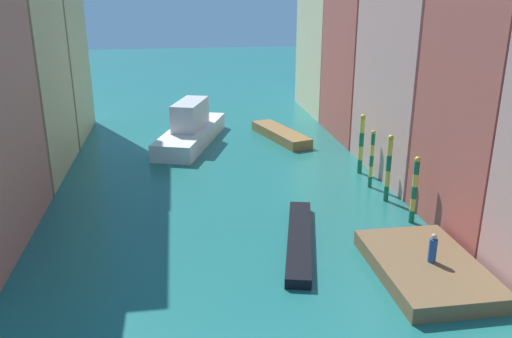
{
  "coord_description": "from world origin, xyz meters",
  "views": [
    {
      "loc": [
        -2.68,
        -12.79,
        12.42
      ],
      "look_at": [
        2.01,
        18.18,
        1.5
      ],
      "focal_mm": 36.94,
      "sensor_mm": 36.0,
      "label": 1
    }
  ],
  "objects_px": {
    "mooring_pole_1": "(388,168)",
    "waterfront_dock": "(426,268)",
    "mooring_pole_3": "(361,143)",
    "gondola_black": "(299,239)",
    "mooring_pole_0": "(414,189)",
    "vaporetto_white": "(191,129)",
    "motorboat_0": "(281,134)",
    "person_on_dock": "(433,249)",
    "mooring_pole_2": "(372,158)"
  },
  "relations": [
    {
      "from": "mooring_pole_1",
      "to": "waterfront_dock",
      "type": "bearing_deg",
      "value": -100.06
    },
    {
      "from": "mooring_pole_1",
      "to": "mooring_pole_3",
      "type": "height_order",
      "value": "mooring_pole_3"
    },
    {
      "from": "gondola_black",
      "to": "mooring_pole_0",
      "type": "bearing_deg",
      "value": 13.52
    },
    {
      "from": "waterfront_dock",
      "to": "mooring_pole_1",
      "type": "distance_m",
      "value": 8.94
    },
    {
      "from": "mooring_pole_1",
      "to": "mooring_pole_0",
      "type": "bearing_deg",
      "value": -85.74
    },
    {
      "from": "mooring_pole_0",
      "to": "gondola_black",
      "type": "bearing_deg",
      "value": -166.48
    },
    {
      "from": "vaporetto_white",
      "to": "motorboat_0",
      "type": "relative_size",
      "value": 1.49
    },
    {
      "from": "person_on_dock",
      "to": "vaporetto_white",
      "type": "bearing_deg",
      "value": 113.22
    },
    {
      "from": "mooring_pole_0",
      "to": "vaporetto_white",
      "type": "xyz_separation_m",
      "value": [
        -11.53,
        17.53,
        -0.77
      ]
    },
    {
      "from": "mooring_pole_2",
      "to": "motorboat_0",
      "type": "relative_size",
      "value": 0.49
    },
    {
      "from": "mooring_pole_2",
      "to": "gondola_black",
      "type": "xyz_separation_m",
      "value": [
        -6.37,
        -7.16,
        -1.71
      ]
    },
    {
      "from": "vaporetto_white",
      "to": "gondola_black",
      "type": "distance_m",
      "value": 19.77
    },
    {
      "from": "mooring_pole_2",
      "to": "gondola_black",
      "type": "distance_m",
      "value": 9.73
    },
    {
      "from": "mooring_pole_0",
      "to": "mooring_pole_3",
      "type": "height_order",
      "value": "mooring_pole_3"
    },
    {
      "from": "mooring_pole_0",
      "to": "gondola_black",
      "type": "relative_size",
      "value": 0.44
    },
    {
      "from": "person_on_dock",
      "to": "mooring_pole_2",
      "type": "xyz_separation_m",
      "value": [
        1.24,
        11.12,
        0.59
      ]
    },
    {
      "from": "waterfront_dock",
      "to": "person_on_dock",
      "type": "xyz_separation_m",
      "value": [
        0.15,
        -0.11,
        1.0
      ]
    },
    {
      "from": "mooring_pole_3",
      "to": "mooring_pole_1",
      "type": "bearing_deg",
      "value": -91.23
    },
    {
      "from": "mooring_pole_1",
      "to": "gondola_black",
      "type": "distance_m",
      "value": 8.3
    },
    {
      "from": "person_on_dock",
      "to": "gondola_black",
      "type": "height_order",
      "value": "person_on_dock"
    },
    {
      "from": "mooring_pole_0",
      "to": "vaporetto_white",
      "type": "bearing_deg",
      "value": 123.34
    },
    {
      "from": "mooring_pole_3",
      "to": "vaporetto_white",
      "type": "height_order",
      "value": "mooring_pole_3"
    },
    {
      "from": "gondola_black",
      "to": "motorboat_0",
      "type": "height_order",
      "value": "motorboat_0"
    },
    {
      "from": "person_on_dock",
      "to": "gondola_black",
      "type": "bearing_deg",
      "value": 142.37
    },
    {
      "from": "person_on_dock",
      "to": "mooring_pole_3",
      "type": "bearing_deg",
      "value": 83.85
    },
    {
      "from": "mooring_pole_3",
      "to": "gondola_black",
      "type": "height_order",
      "value": "mooring_pole_3"
    },
    {
      "from": "motorboat_0",
      "to": "vaporetto_white",
      "type": "bearing_deg",
      "value": -179.14
    },
    {
      "from": "vaporetto_white",
      "to": "motorboat_0",
      "type": "distance_m",
      "value": 7.65
    },
    {
      "from": "mooring_pole_1",
      "to": "mooring_pole_2",
      "type": "relative_size",
      "value": 1.09
    },
    {
      "from": "person_on_dock",
      "to": "mooring_pole_1",
      "type": "distance_m",
      "value": 8.87
    },
    {
      "from": "person_on_dock",
      "to": "motorboat_0",
      "type": "relative_size",
      "value": 0.18
    },
    {
      "from": "waterfront_dock",
      "to": "vaporetto_white",
      "type": "bearing_deg",
      "value": 113.01
    },
    {
      "from": "mooring_pole_0",
      "to": "mooring_pole_3",
      "type": "xyz_separation_m",
      "value": [
        -0.12,
        8.29,
        0.19
      ]
    },
    {
      "from": "gondola_black",
      "to": "person_on_dock",
      "type": "bearing_deg",
      "value": -37.63
    },
    {
      "from": "mooring_pole_0",
      "to": "mooring_pole_2",
      "type": "relative_size",
      "value": 1.0
    },
    {
      "from": "mooring_pole_2",
      "to": "mooring_pole_3",
      "type": "relative_size",
      "value": 0.91
    },
    {
      "from": "waterfront_dock",
      "to": "gondola_black",
      "type": "bearing_deg",
      "value": 142.32
    },
    {
      "from": "mooring_pole_3",
      "to": "vaporetto_white",
      "type": "xyz_separation_m",
      "value": [
        -11.41,
        9.25,
        -0.96
      ]
    },
    {
      "from": "mooring_pole_2",
      "to": "motorboat_0",
      "type": "height_order",
      "value": "mooring_pole_2"
    },
    {
      "from": "mooring_pole_0",
      "to": "gondola_black",
      "type": "xyz_separation_m",
      "value": [
        -6.75,
        -1.62,
        -1.71
      ]
    },
    {
      "from": "mooring_pole_1",
      "to": "vaporetto_white",
      "type": "distance_m",
      "value": 18.31
    },
    {
      "from": "mooring_pole_0",
      "to": "mooring_pole_3",
      "type": "relative_size",
      "value": 0.91
    },
    {
      "from": "waterfront_dock",
      "to": "gondola_black",
      "type": "relative_size",
      "value": 0.8
    },
    {
      "from": "waterfront_dock",
      "to": "person_on_dock",
      "type": "distance_m",
      "value": 1.02
    },
    {
      "from": "mooring_pole_3",
      "to": "motorboat_0",
      "type": "distance_m",
      "value": 10.26
    },
    {
      "from": "mooring_pole_3",
      "to": "motorboat_0",
      "type": "bearing_deg",
      "value": 112.09
    },
    {
      "from": "mooring_pole_3",
      "to": "vaporetto_white",
      "type": "relative_size",
      "value": 0.36
    },
    {
      "from": "mooring_pole_2",
      "to": "mooring_pole_0",
      "type": "bearing_deg",
      "value": -86.08
    },
    {
      "from": "waterfront_dock",
      "to": "mooring_pole_2",
      "type": "distance_m",
      "value": 11.21
    },
    {
      "from": "mooring_pole_0",
      "to": "motorboat_0",
      "type": "bearing_deg",
      "value": 102.54
    }
  ]
}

